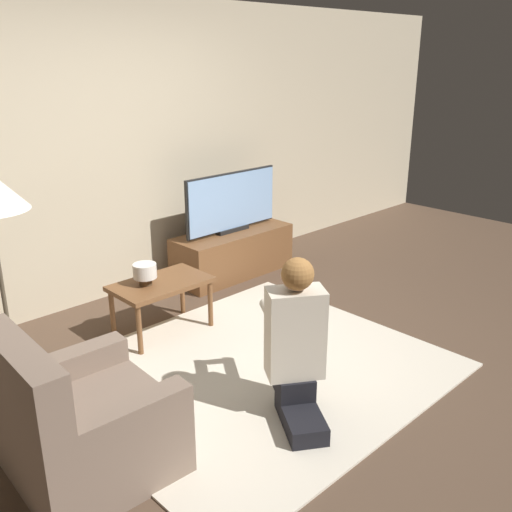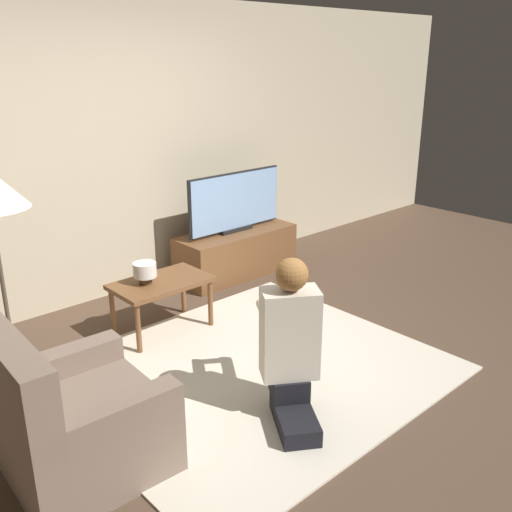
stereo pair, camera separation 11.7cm
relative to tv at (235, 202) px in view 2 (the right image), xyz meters
The scene contains 9 objects.
ground_plane 2.05m from the tv, 127.20° to the right, with size 10.00×10.00×0.00m, color brown.
wall_back 1.34m from the tv, 160.49° to the left, with size 10.00×0.06×2.60m.
rug 2.05m from the tv, 127.20° to the right, with size 2.45×2.17×0.02m.
tv_stand 0.53m from the tv, 90.00° to the right, with size 1.25×0.48×0.45m.
tv is the anchor object (origin of this frame).
coffee_table 1.45m from the tv, 155.35° to the right, with size 0.75×0.45×0.44m.
armchair 3.03m from the tv, 147.06° to the right, with size 0.81×0.84×0.85m.
person_kneeling 2.45m from the tv, 122.94° to the right, with size 0.64×0.80×1.01m.
table_lamp 1.51m from the tv, 158.26° to the right, with size 0.18×0.18×0.17m.
Camera 2 is at (-2.36, -2.61, 2.11)m, focal length 40.00 mm.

